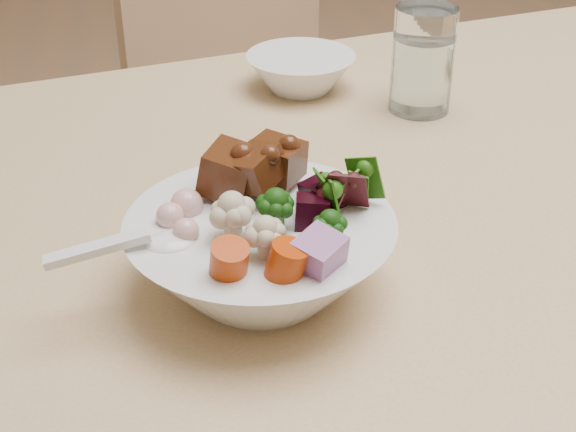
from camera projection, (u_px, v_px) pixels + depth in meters
The scene contains 6 objects.
dining_table at pixel (557, 207), 0.87m from camera, with size 1.56×1.04×0.68m.
chair_far at pixel (260, 107), 1.40m from camera, with size 0.52×0.52×0.86m.
food_bowl at pixel (262, 248), 0.62m from camera, with size 0.21×0.21×0.11m.
soup_spoon at pixel (151, 245), 0.57m from camera, with size 0.11×0.03×0.02m.
water_glass at pixel (422, 64), 0.90m from camera, with size 0.07×0.07×0.12m.
side_bowl at pixel (301, 73), 0.97m from camera, with size 0.13×0.13×0.04m, color white, non-canonical shape.
Camera 1 is at (-0.72, -0.79, 1.05)m, focal length 50.00 mm.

